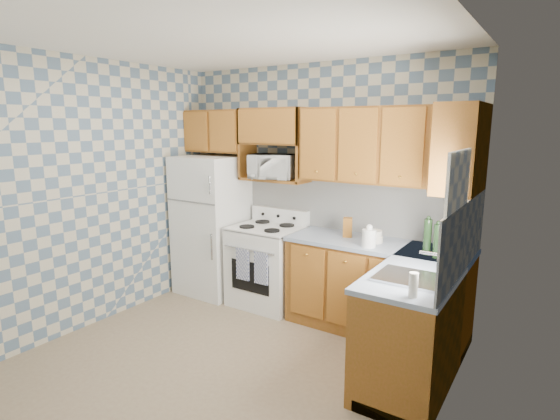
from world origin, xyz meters
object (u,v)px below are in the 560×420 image
(electric_kettle, at_px, (369,238))
(stove_body, at_px, (267,266))
(refrigerator, at_px, (212,225))
(microwave, at_px, (273,167))

(electric_kettle, bearing_deg, stove_body, 172.49)
(refrigerator, xyz_separation_m, stove_body, (0.80, 0.03, -0.39))
(refrigerator, relative_size, microwave, 3.39)
(stove_body, bearing_deg, refrigerator, -178.22)
(stove_body, height_order, microwave, microwave)
(stove_body, distance_m, electric_kettle, 1.41)
(refrigerator, xyz_separation_m, electric_kettle, (2.09, -0.14, 0.16))
(stove_body, bearing_deg, electric_kettle, -7.51)
(stove_body, distance_m, microwave, 1.14)
(stove_body, bearing_deg, microwave, 88.74)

